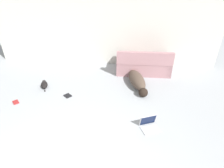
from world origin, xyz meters
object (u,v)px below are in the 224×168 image
Objects in this scene: cat at (44,84)px; book_red at (16,102)px; book_black at (68,96)px; dog at (137,80)px; laptop_open at (149,124)px; couch at (143,65)px.

book_red is (-0.37, -0.84, -0.06)m from cat.
book_red and book_black have the same top height.
book_red is at bearing -160.93° from book_black.
dog is 2.69m from cat.
laptop_open is 2.05× the size of book_red.
dog is at bearing 76.60° from couch.
dog is at bearing -109.13° from cat.
cat is 2.21× the size of book_black.
dog reaches higher than book_red.
book_red is 1.27m from book_black.
couch is at bearing 67.59° from laptop_open.
laptop_open is (0.20, -1.72, -0.09)m from dog.
couch reaches higher than cat.
cat is at bearing 66.23° from book_red.
book_black is at bearing 38.92° from couch.
couch reaches higher than book_black.
book_red is at bearing -83.64° from dog.
cat is (-2.67, -0.32, -0.10)m from dog.
dog is 3.26m from book_red.
couch is 2.68m from book_black.
book_red is (-3.04, -1.16, -0.16)m from dog.
laptop_open is (2.87, -1.40, 0.01)m from cat.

